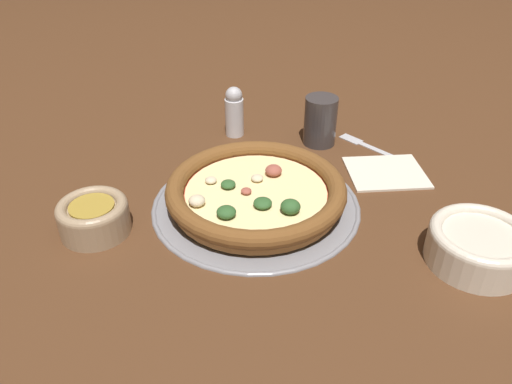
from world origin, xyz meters
TOP-DOWN VIEW (x-y plane):
  - ground_plane at (0.00, 0.00)m, footprint 3.00×3.00m
  - pizza_tray at (0.00, 0.00)m, footprint 0.34×0.34m
  - pizza at (-0.00, -0.00)m, footprint 0.29×0.29m
  - bowl_near at (-0.24, -0.08)m, footprint 0.10×0.10m
  - bowl_far at (0.31, -0.11)m, footprint 0.14×0.14m
  - drinking_cup at (0.11, 0.22)m, footprint 0.06×0.06m
  - napkin at (0.23, 0.11)m, footprint 0.15×0.13m
  - fork at (0.21, 0.21)m, footprint 0.13×0.12m
  - pepper_shaker at (-0.06, 0.25)m, footprint 0.04×0.04m

SIDE VIEW (x-z plane):
  - ground_plane at x=0.00m, z-range 0.00..0.00m
  - fork at x=0.21m, z-range 0.00..0.00m
  - pizza_tray at x=0.00m, z-range 0.00..0.01m
  - napkin at x=0.23m, z-range 0.00..0.01m
  - pizza at x=0.00m, z-range 0.01..0.05m
  - bowl_near at x=-0.24m, z-range 0.00..0.05m
  - bowl_far at x=0.31m, z-range 0.00..0.06m
  - drinking_cup at x=0.11m, z-range 0.00..0.10m
  - pepper_shaker at x=-0.06m, z-range 0.00..0.10m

